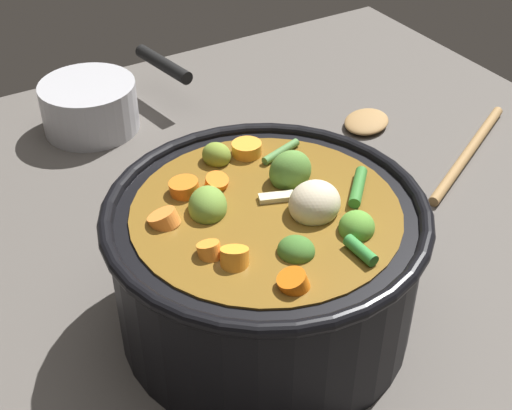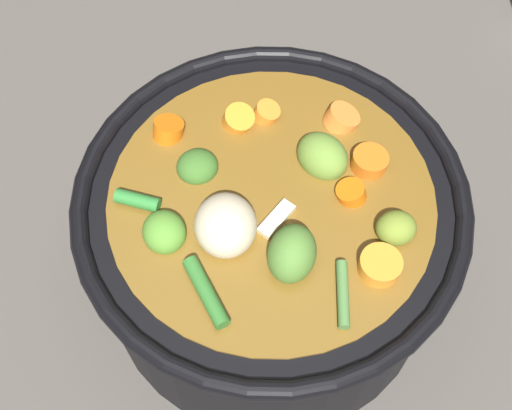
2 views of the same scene
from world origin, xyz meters
name	(u,v)px [view 1 (image 1 of 2)]	position (x,y,z in m)	size (l,w,h in m)	color
ground_plane	(265,318)	(0.00, 0.00, 0.00)	(1.10, 1.10, 0.00)	#514C47
cooking_pot	(265,262)	(0.00, 0.00, 0.07)	(0.27, 0.27, 0.15)	black
wooden_spoon	(407,134)	(-0.32, -0.18, 0.01)	(0.22, 0.22, 0.01)	#9D7645
small_saucepan	(92,105)	(0.01, -0.41, 0.03)	(0.19, 0.14, 0.06)	#ADADB2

